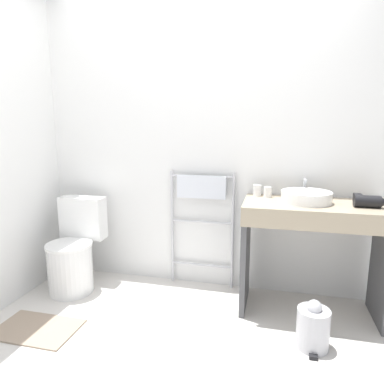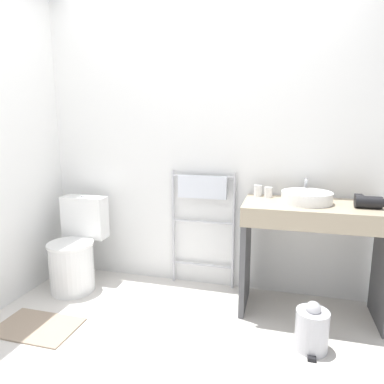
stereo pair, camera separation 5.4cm
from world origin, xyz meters
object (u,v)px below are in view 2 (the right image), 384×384
Objects in this scene: cup_near_edge at (268,192)px; toilet at (76,252)px; towel_radiator at (202,203)px; cup_near_wall at (258,191)px; trash_bin at (312,329)px; hair_dryer at (370,202)px; sink_basin at (307,197)px.

toilet is at bearing -172.02° from cup_near_edge.
towel_radiator is (1.04, 0.32, 0.43)m from toilet.
trash_bin is (0.41, -0.63, -0.75)m from cup_near_wall.
trash_bin is at bearing -130.21° from hair_dryer.
toilet is 9.83× the size of cup_near_edge.
cup_near_wall is 0.39× the size of hair_dryer.
trash_bin is (0.05, -0.47, -0.75)m from sink_basin.
toilet is 1.70m from cup_near_edge.
trash_bin is at bearing -83.87° from sink_basin.
trash_bin is (-0.35, -0.41, -0.74)m from hair_dryer.
towel_radiator is 11.61× the size of cup_near_wall.
hair_dryer is 0.92m from trash_bin.
cup_near_edge is (0.08, -0.04, -0.00)m from cup_near_wall.
cup_near_wall reaches higher than toilet.
sink_basin is at bearing -24.57° from cup_near_edge.
trash_bin is at bearing -38.24° from towel_radiator.
towel_radiator is at bearing 167.47° from hair_dryer.
hair_dryer is at bearing -15.65° from cup_near_wall.
sink_basin is 0.88m from trash_bin.
toilet is 2.33m from hair_dryer.
sink_basin is 0.40m from hair_dryer.
towel_radiator is at bearing 164.98° from sink_basin.
toilet is at bearing -177.03° from sink_basin.
cup_near_edge is 1.00m from trash_bin.
trash_bin is at bearing -61.16° from cup_near_edge.
hair_dryer reaches higher than sink_basin.
cup_near_wall is 0.09m from cup_near_edge.
cup_near_wall is 1.09× the size of cup_near_edge.
sink_basin is (1.86, 0.10, 0.57)m from toilet.
cup_near_edge is at bearing 7.98° from toilet.
towel_radiator is 12.67× the size of cup_near_edge.
cup_near_wall is at bearing -7.26° from towel_radiator.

